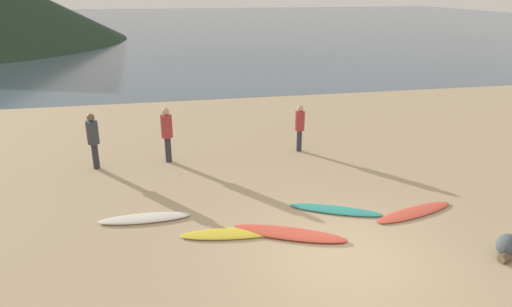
{
  "coord_description": "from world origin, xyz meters",
  "views": [
    {
      "loc": [
        -3.42,
        -7.57,
        5.27
      ],
      "look_at": [
        -0.82,
        4.89,
        0.6
      ],
      "focal_mm": 32.11,
      "sensor_mm": 36.0,
      "label": 1
    }
  ],
  "objects_px": {
    "surfboard_1": "(234,233)",
    "beach_rock_far": "(509,246)",
    "surfboard_0": "(145,218)",
    "person_2": "(93,137)",
    "surfboard_3": "(336,210)",
    "person_1": "(167,130)",
    "surfboard_4": "(414,212)",
    "person_0": "(300,124)",
    "surfboard_2": "(289,233)"
  },
  "relations": [
    {
      "from": "surfboard_1",
      "to": "beach_rock_far",
      "type": "xyz_separation_m",
      "value": [
        5.41,
        -2.02,
        0.21
      ]
    },
    {
      "from": "surfboard_0",
      "to": "person_2",
      "type": "xyz_separation_m",
      "value": [
        -1.5,
        3.68,
        0.98
      ]
    },
    {
      "from": "person_2",
      "to": "beach_rock_far",
      "type": "distance_m",
      "value": 11.24
    },
    {
      "from": "surfboard_0",
      "to": "beach_rock_far",
      "type": "xyz_separation_m",
      "value": [
        7.39,
        -3.14,
        0.2
      ]
    },
    {
      "from": "surfboard_3",
      "to": "person_1",
      "type": "distance_m",
      "value": 5.96
    },
    {
      "from": "surfboard_3",
      "to": "beach_rock_far",
      "type": "height_order",
      "value": "beach_rock_far"
    },
    {
      "from": "surfboard_1",
      "to": "surfboard_4",
      "type": "relative_size",
      "value": 1.02
    },
    {
      "from": "person_0",
      "to": "person_1",
      "type": "bearing_deg",
      "value": 77.13
    },
    {
      "from": "surfboard_2",
      "to": "person_0",
      "type": "height_order",
      "value": "person_0"
    },
    {
      "from": "surfboard_0",
      "to": "surfboard_2",
      "type": "xyz_separation_m",
      "value": [
        3.19,
        -1.41,
        0.0
      ]
    },
    {
      "from": "surfboard_1",
      "to": "person_2",
      "type": "distance_m",
      "value": 6.01
    },
    {
      "from": "surfboard_3",
      "to": "person_2",
      "type": "height_order",
      "value": "person_2"
    },
    {
      "from": "beach_rock_far",
      "to": "surfboard_0",
      "type": "bearing_deg",
      "value": 156.96
    },
    {
      "from": "surfboard_2",
      "to": "surfboard_3",
      "type": "height_order",
      "value": "surfboard_2"
    },
    {
      "from": "person_1",
      "to": "beach_rock_far",
      "type": "height_order",
      "value": "person_1"
    },
    {
      "from": "person_0",
      "to": "surfboard_1",
      "type": "bearing_deg",
      "value": 134.39
    },
    {
      "from": "surfboard_3",
      "to": "beach_rock_far",
      "type": "bearing_deg",
      "value": -17.99
    },
    {
      "from": "surfboard_1",
      "to": "person_0",
      "type": "bearing_deg",
      "value": 64.78
    },
    {
      "from": "beach_rock_far",
      "to": "person_2",
      "type": "bearing_deg",
      "value": 142.51
    },
    {
      "from": "surfboard_3",
      "to": "beach_rock_far",
      "type": "relative_size",
      "value": 4.66
    },
    {
      "from": "surfboard_2",
      "to": "surfboard_3",
      "type": "relative_size",
      "value": 1.13
    },
    {
      "from": "surfboard_2",
      "to": "person_2",
      "type": "distance_m",
      "value": 6.99
    },
    {
      "from": "surfboard_0",
      "to": "person_2",
      "type": "bearing_deg",
      "value": 113.48
    },
    {
      "from": "person_1",
      "to": "person_2",
      "type": "xyz_separation_m",
      "value": [
        -2.18,
        -0.14,
        -0.02
      ]
    },
    {
      "from": "surfboard_4",
      "to": "person_1",
      "type": "relative_size",
      "value": 1.33
    },
    {
      "from": "surfboard_2",
      "to": "surfboard_4",
      "type": "relative_size",
      "value": 1.11
    },
    {
      "from": "surfboard_4",
      "to": "beach_rock_far",
      "type": "relative_size",
      "value": 4.77
    },
    {
      "from": "surfboard_3",
      "to": "person_1",
      "type": "xyz_separation_m",
      "value": [
        -3.97,
        4.33,
        1.0
      ]
    },
    {
      "from": "surfboard_2",
      "to": "person_1",
      "type": "bearing_deg",
      "value": 141.28
    },
    {
      "from": "surfboard_0",
      "to": "person_1",
      "type": "xyz_separation_m",
      "value": [
        0.68,
        3.82,
        1.0
      ]
    },
    {
      "from": "surfboard_4",
      "to": "beach_rock_far",
      "type": "xyz_separation_m",
      "value": [
        0.89,
        -2.13,
        0.22
      ]
    },
    {
      "from": "surfboard_2",
      "to": "surfboard_1",
      "type": "bearing_deg",
      "value": -167.49
    },
    {
      "from": "surfboard_2",
      "to": "surfboard_3",
      "type": "xyz_separation_m",
      "value": [
        1.46,
        0.9,
        -0.01
      ]
    },
    {
      "from": "surfboard_4",
      "to": "person_1",
      "type": "bearing_deg",
      "value": 124.86
    },
    {
      "from": "surfboard_2",
      "to": "surfboard_3",
      "type": "distance_m",
      "value": 1.71
    },
    {
      "from": "surfboard_1",
      "to": "surfboard_4",
      "type": "distance_m",
      "value": 4.53
    },
    {
      "from": "person_0",
      "to": "person_1",
      "type": "relative_size",
      "value": 0.9
    },
    {
      "from": "surfboard_3",
      "to": "person_1",
      "type": "bearing_deg",
      "value": 158.29
    },
    {
      "from": "surfboard_0",
      "to": "person_0",
      "type": "relative_size",
      "value": 1.37
    },
    {
      "from": "surfboard_3",
      "to": "person_1",
      "type": "height_order",
      "value": "person_1"
    },
    {
      "from": "surfboard_1",
      "to": "surfboard_2",
      "type": "bearing_deg",
      "value": -7.24
    },
    {
      "from": "person_0",
      "to": "person_1",
      "type": "xyz_separation_m",
      "value": [
        -4.36,
        -0.12,
        0.11
      ]
    },
    {
      "from": "surfboard_1",
      "to": "beach_rock_far",
      "type": "relative_size",
      "value": 4.87
    },
    {
      "from": "surfboard_1",
      "to": "person_0",
      "type": "relative_size",
      "value": 1.52
    },
    {
      "from": "surfboard_0",
      "to": "beach_rock_far",
      "type": "bearing_deg",
      "value": -21.79
    },
    {
      "from": "surfboard_2",
      "to": "person_1",
      "type": "distance_m",
      "value": 5.88
    },
    {
      "from": "surfboard_0",
      "to": "surfboard_2",
      "type": "bearing_deg",
      "value": -22.58
    },
    {
      "from": "surfboard_4",
      "to": "surfboard_2",
      "type": "bearing_deg",
      "value": 171.34
    },
    {
      "from": "surfboard_1",
      "to": "surfboard_2",
      "type": "height_order",
      "value": "surfboard_2"
    },
    {
      "from": "surfboard_0",
      "to": "surfboard_3",
      "type": "distance_m",
      "value": 4.67
    }
  ]
}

